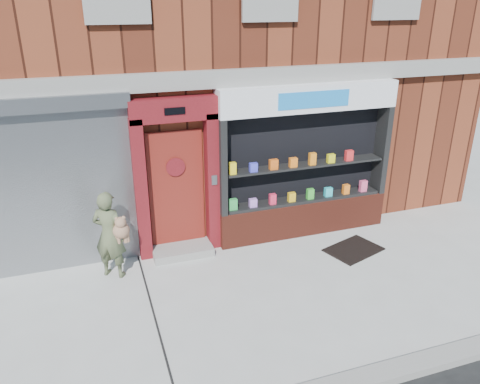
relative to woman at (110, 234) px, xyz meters
name	(u,v)px	position (x,y,z in m)	size (l,w,h in m)	color
ground	(252,297)	(2.01, -1.39, -0.79)	(80.00, 80.00, 0.00)	#9E9E99
building	(167,17)	(2.01, 4.61, 3.21)	(12.00, 8.16, 8.00)	#491C10
shutter_bay	(39,178)	(-0.99, 0.54, 0.93)	(3.10, 0.30, 3.04)	gray
red_door_bay	(177,178)	(1.26, 0.47, 0.67)	(1.52, 0.58, 2.90)	#560E14
pharmacy_bay	(305,169)	(3.75, 0.43, 0.59)	(3.50, 0.41, 3.00)	maroon
woman	(110,234)	(0.00, 0.00, 0.00)	(0.68, 0.61, 1.55)	#50583A
doormat	(353,250)	(4.36, -0.58, -0.77)	(1.01, 0.71, 0.03)	black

